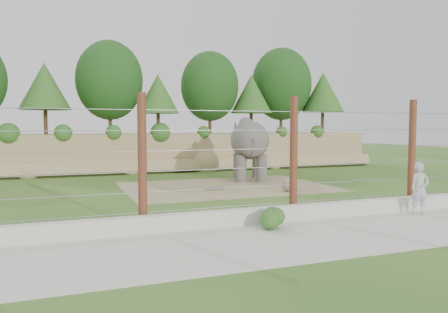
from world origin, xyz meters
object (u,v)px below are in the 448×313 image
object	(u,v)px
elephant	(250,149)
barrier_fence	(294,157)
zookeeper	(420,189)
stone_ball	(288,185)

from	to	relation	value
elephant	barrier_fence	xyz separation A→B (m)	(-2.71, -9.62, 0.27)
elephant	zookeeper	distance (m)	10.96
stone_ball	barrier_fence	distance (m)	5.79
barrier_fence	elephant	bearing A→B (deg)	74.26
zookeeper	stone_ball	bearing A→B (deg)	118.24
stone_ball	barrier_fence	world-z (taller)	barrier_fence
zookeeper	barrier_fence	bearing A→B (deg)	177.09
elephant	barrier_fence	world-z (taller)	barrier_fence
elephant	zookeeper	bearing A→B (deg)	-64.60
zookeeper	elephant	bearing A→B (deg)	110.95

